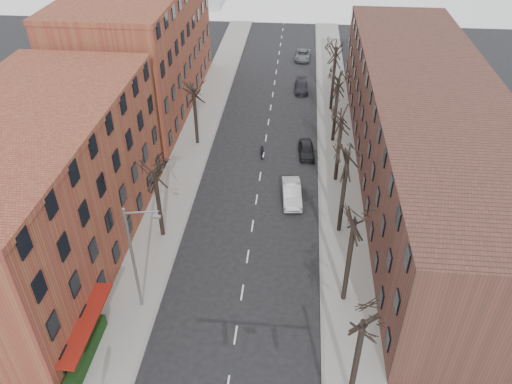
# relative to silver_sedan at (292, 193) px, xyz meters

# --- Properties ---
(sidewalk_left) EXTENTS (4.00, 90.00, 0.15)m
(sidewalk_left) POSITION_rel_silver_sedan_xyz_m (-11.31, 10.77, -0.72)
(sidewalk_left) COLOR gray
(sidewalk_left) RESTS_ON ground
(sidewalk_right) EXTENTS (4.00, 90.00, 0.15)m
(sidewalk_right) POSITION_rel_silver_sedan_xyz_m (4.69, 10.77, -0.72)
(sidewalk_right) COLOR gray
(sidewalk_right) RESTS_ON ground
(building_left_near) EXTENTS (12.00, 26.00, 12.00)m
(building_left_near) POSITION_rel_silver_sedan_xyz_m (-19.31, -9.23, 5.20)
(building_left_near) COLOR brown
(building_left_near) RESTS_ON ground
(building_left_far) EXTENTS (12.00, 28.00, 14.00)m
(building_left_far) POSITION_rel_silver_sedan_xyz_m (-19.31, 19.77, 6.20)
(building_left_far) COLOR brown
(building_left_far) RESTS_ON ground
(building_right) EXTENTS (12.00, 50.00, 10.00)m
(building_right) POSITION_rel_silver_sedan_xyz_m (12.69, 5.77, 4.20)
(building_right) COLOR #522D26
(building_right) RESTS_ON ground
(awning_left) EXTENTS (1.20, 7.00, 0.15)m
(awning_left) POSITION_rel_silver_sedan_xyz_m (-12.71, -18.23, -0.80)
(awning_left) COLOR maroon
(awning_left) RESTS_ON ground
(hedge) EXTENTS (0.80, 6.00, 1.00)m
(hedge) POSITION_rel_silver_sedan_xyz_m (-12.81, -19.23, -0.15)
(hedge) COLOR #1B3813
(hedge) RESTS_ON sidewalk_left
(tree_right_b) EXTENTS (5.20, 5.20, 10.80)m
(tree_right_b) POSITION_rel_silver_sedan_xyz_m (4.29, -12.23, -0.80)
(tree_right_b) COLOR black
(tree_right_b) RESTS_ON ground
(tree_right_c) EXTENTS (5.20, 5.20, 11.60)m
(tree_right_c) POSITION_rel_silver_sedan_xyz_m (4.29, -4.23, -0.80)
(tree_right_c) COLOR black
(tree_right_c) RESTS_ON ground
(tree_right_d) EXTENTS (5.20, 5.20, 10.00)m
(tree_right_d) POSITION_rel_silver_sedan_xyz_m (4.29, 3.77, -0.80)
(tree_right_d) COLOR black
(tree_right_d) RESTS_ON ground
(tree_right_e) EXTENTS (5.20, 5.20, 10.80)m
(tree_right_e) POSITION_rel_silver_sedan_xyz_m (4.29, 11.77, -0.80)
(tree_right_e) COLOR black
(tree_right_e) RESTS_ON ground
(tree_right_f) EXTENTS (5.20, 5.20, 11.60)m
(tree_right_f) POSITION_rel_silver_sedan_xyz_m (4.29, 19.77, -0.80)
(tree_right_f) COLOR black
(tree_right_f) RESTS_ON ground
(tree_left_a) EXTENTS (5.20, 5.20, 9.50)m
(tree_left_a) POSITION_rel_silver_sedan_xyz_m (-10.91, -6.23, -0.80)
(tree_left_a) COLOR black
(tree_left_a) RESTS_ON ground
(tree_left_b) EXTENTS (5.20, 5.20, 9.50)m
(tree_left_b) POSITION_rel_silver_sedan_xyz_m (-10.91, 9.77, -0.80)
(tree_left_b) COLOR black
(tree_left_b) RESTS_ON ground
(streetlight) EXTENTS (2.45, 0.22, 9.03)m
(streetlight) POSITION_rel_silver_sedan_xyz_m (-10.34, -14.23, 4.22)
(streetlight) COLOR slate
(streetlight) RESTS_ON ground
(silver_sedan) EXTENTS (2.15, 4.97, 1.59)m
(silver_sedan) POSITION_rel_silver_sedan_xyz_m (0.00, 0.00, 0.00)
(silver_sedan) COLOR silver
(silver_sedan) RESTS_ON ground
(parked_car_near) EXTENTS (1.94, 4.16, 1.38)m
(parked_car_near) POSITION_rel_silver_sedan_xyz_m (1.32, 8.39, -0.11)
(parked_car_near) COLOR black
(parked_car_near) RESTS_ON ground
(parked_car_mid) EXTENTS (1.92, 4.44, 1.27)m
(parked_car_mid) POSITION_rel_silver_sedan_xyz_m (0.49, 25.24, -0.16)
(parked_car_mid) COLOR #222129
(parked_car_mid) RESTS_ON ground
(parked_car_far) EXTENTS (2.41, 4.84, 1.32)m
(parked_car_far) POSITION_rel_silver_sedan_xyz_m (0.49, 37.31, -0.14)
(parked_car_far) COLOR slate
(parked_car_far) RESTS_ON ground
(pedestrian_crossing) EXTENTS (0.65, 1.01, 1.60)m
(pedestrian_crossing) POSITION_rel_silver_sedan_xyz_m (-3.40, 7.15, 0.01)
(pedestrian_crossing) COLOR black
(pedestrian_crossing) RESTS_ON ground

